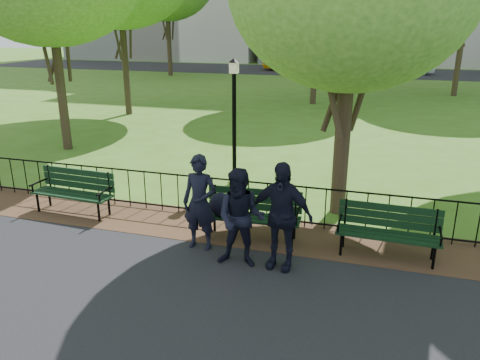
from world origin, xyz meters
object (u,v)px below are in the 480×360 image
(park_bench_main, at_px, (239,207))
(person_mid, at_px, (241,218))
(taxi, at_px, (288,61))
(person_left, at_px, (200,203))
(park_bench_right_a, at_px, (389,226))
(sedan_silver, at_px, (404,66))
(park_bench_left_a, at_px, (74,187))
(lamppost, at_px, (234,117))
(person_right, at_px, (281,216))

(park_bench_main, relative_size, person_mid, 1.08)
(person_mid, bearing_deg, taxi, 97.20)
(person_left, bearing_deg, taxi, 100.33)
(park_bench_right_a, bearing_deg, sedan_silver, 89.63)
(taxi, height_order, sedan_silver, taxi)
(park_bench_left_a, distance_m, person_left, 3.38)
(park_bench_right_a, xyz_separation_m, taxi, (-8.41, 33.76, 0.20))
(park_bench_left_a, height_order, person_left, person_left)
(person_left, height_order, person_mid, person_left)
(park_bench_main, relative_size, person_left, 1.05)
(person_mid, bearing_deg, lamppost, 106.10)
(person_right, bearing_deg, person_left, 176.12)
(person_left, relative_size, taxi, 0.40)
(park_bench_left_a, bearing_deg, person_mid, -13.75)
(person_mid, bearing_deg, person_left, 152.10)
(park_bench_right_a, xyz_separation_m, person_left, (-3.32, -0.65, 0.32))
(person_left, bearing_deg, person_right, -8.80)
(person_left, xyz_separation_m, person_mid, (0.90, -0.43, -0.02))
(person_left, distance_m, sedan_silver, 33.51)
(taxi, bearing_deg, person_mid, 168.27)
(person_right, relative_size, sedan_silver, 0.43)
(person_left, relative_size, sedan_silver, 0.40)
(lamppost, bearing_deg, person_mid, -71.33)
(park_bench_left_a, bearing_deg, park_bench_right_a, 1.51)
(park_bench_left_a, xyz_separation_m, lamppost, (2.73, 3.00, 1.14))
(person_mid, distance_m, taxi, 35.35)
(person_left, xyz_separation_m, taxi, (-5.09, 34.41, -0.12))
(taxi, bearing_deg, sedan_silver, -118.68)
(park_bench_main, xyz_separation_m, park_bench_left_a, (-3.82, 0.24, -0.06))
(taxi, xyz_separation_m, sedan_silver, (9.71, -1.22, -0.04))
(park_bench_right_a, relative_size, lamppost, 0.57)
(sedan_silver, bearing_deg, taxi, 64.89)
(person_mid, bearing_deg, sedan_silver, 81.13)
(person_mid, relative_size, person_right, 0.92)
(park_bench_main, bearing_deg, person_mid, -74.42)
(park_bench_left_a, bearing_deg, lamppost, 50.72)
(lamppost, bearing_deg, park_bench_main, -71.40)
(sedan_silver, bearing_deg, park_bench_main, 154.97)
(park_bench_main, xyz_separation_m, taxi, (-5.65, 33.83, 0.12))
(lamppost, relative_size, person_left, 1.79)
(park_bench_main, relative_size, lamppost, 0.59)
(park_bench_main, relative_size, taxi, 0.42)
(lamppost, height_order, person_mid, lamppost)
(lamppost, distance_m, person_right, 4.68)
(park_bench_right_a, bearing_deg, person_mid, -153.93)
(lamppost, bearing_deg, person_right, -63.13)
(park_bench_main, bearing_deg, park_bench_right_a, -1.91)
(park_bench_main, distance_m, lamppost, 3.58)
(park_bench_left_a, bearing_deg, sedan_silver, 79.31)
(park_bench_right_a, distance_m, taxi, 34.79)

